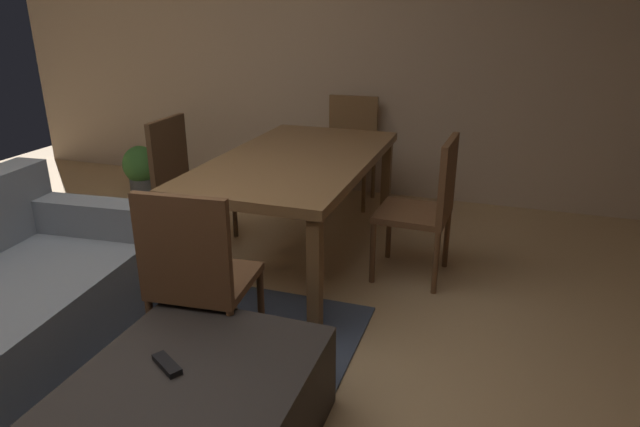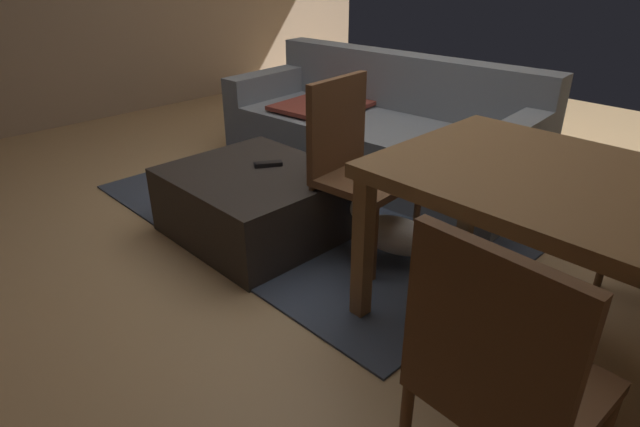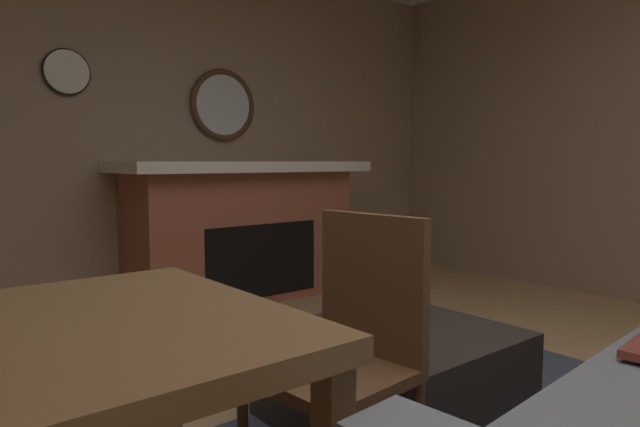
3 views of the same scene
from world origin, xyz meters
The scene contains 12 objects.
floor centered at (0.00, 0.00, 0.00)m, with size 7.77×7.77×0.00m, color tan.
wall_right_window_side centered at (3.24, 0.00, 1.38)m, with size 0.12×6.73×2.77m, color #C4AA91.
area_rug centered at (-0.23, 0.03, 0.01)m, with size 2.60×2.00×0.01m, color #3D475B.
ottoman_coffee_table centered at (-0.23, -0.57, 0.19)m, with size 0.93×0.84×0.39m, color #2D2826.
tv_remote centered at (-0.24, -0.46, 0.40)m, with size 0.05×0.16×0.02m, color black.
dining_table centered at (1.59, -0.29, 0.67)m, with size 1.86×0.98×0.74m.
dining_chair_south centered at (1.59, -1.17, 0.52)m, with size 0.46×0.46×0.93m.
dining_chair_east centered at (2.91, -0.29, 0.52)m, with size 0.45×0.45×0.93m.
dining_chair_west centered at (0.27, -0.30, 0.52)m, with size 0.48×0.48×0.93m.
dining_chair_north centered at (1.59, 0.59, 0.52)m, with size 0.44×0.44×0.93m.
potted_plant centered at (2.40, 1.57, 0.26)m, with size 0.32×0.32×0.47m.
small_dog centered at (0.50, -0.24, 0.17)m, with size 0.49×0.31×0.29m.
Camera 1 is at (-1.70, -1.57, 1.67)m, focal length 30.74 mm.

